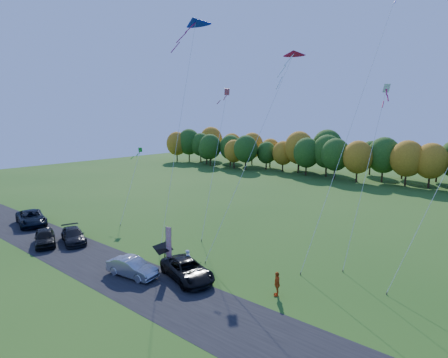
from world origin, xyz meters
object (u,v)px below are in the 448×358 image
Objects in this scene: feather_flag at (168,243)px; person_east at (277,284)px; silver_sedan at (132,267)px; black_suv at (187,270)px.

person_east is at bearing 10.96° from feather_flag.
silver_sedan is 2.51× the size of person_east.
silver_sedan is at bearing -98.53° from person_east.
feather_flag is (1.35, 2.75, 1.60)m from silver_sedan.
feather_flag is at bearing -110.46° from person_east.
feather_flag reaches higher than black_suv.
black_suv is 3.10× the size of person_east.
person_east is (10.90, 4.60, 0.16)m from silver_sedan.
silver_sedan is at bearing -116.14° from feather_flag.
person_east reaches higher than black_suv.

